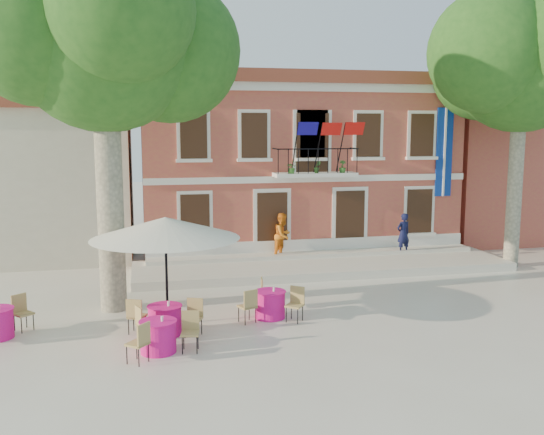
{
  "coord_description": "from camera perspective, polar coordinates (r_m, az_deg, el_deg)",
  "views": [
    {
      "loc": [
        -4.56,
        -16.88,
        5.24
      ],
      "look_at": [
        -0.14,
        3.5,
        2.19
      ],
      "focal_mm": 40.0,
      "sensor_mm": 36.0,
      "label": 1
    }
  ],
  "objects": [
    {
      "name": "ground",
      "position": [
        18.25,
        2.8,
        -8.36
      ],
      "size": [
        90.0,
        90.0,
        0.0
      ],
      "primitive_type": "plane",
      "color": "beige",
      "rests_on": "ground"
    },
    {
      "name": "terrace",
      "position": [
        22.84,
        4.8,
        -4.58
      ],
      "size": [
        14.0,
        3.4,
        0.3
      ],
      "primitive_type": "cube",
      "color": "silver",
      "rests_on": "ground"
    },
    {
      "name": "pedestrian_navy",
      "position": [
        24.66,
        12.25,
        -1.49
      ],
      "size": [
        0.67,
        0.53,
        1.63
      ],
      "primitive_type": "imported",
      "rotation": [
        0.0,
        0.0,
        3.4
      ],
      "color": "#101336",
      "rests_on": "terrace"
    },
    {
      "name": "neighbor_east",
      "position": [
        33.55,
        21.45,
        4.29
      ],
      "size": [
        9.4,
        9.4,
        6.4
      ],
      "color": "#B54241",
      "rests_on": "ground"
    },
    {
      "name": "cafe_table_3",
      "position": [
        15.97,
        -10.05,
        -9.37
      ],
      "size": [
        1.94,
        1.09,
        0.95
      ],
      "color": "#EB167C",
      "rests_on": "ground"
    },
    {
      "name": "pedestrian_orange",
      "position": [
        23.44,
        1.03,
        -1.68
      ],
      "size": [
        1.06,
        1.06,
        1.74
      ],
      "primitive_type": "imported",
      "rotation": [
        0.0,
        0.0,
        0.76
      ],
      "color": "orange",
      "rests_on": "terrace"
    },
    {
      "name": "patio_umbrella",
      "position": [
        16.24,
        -10.01,
        -1.0
      ],
      "size": [
        3.95,
        3.95,
        2.94
      ],
      "color": "black",
      "rests_on": "ground"
    },
    {
      "name": "main_building",
      "position": [
        27.7,
        1.5,
        5.3
      ],
      "size": [
        13.5,
        9.59,
        7.5
      ],
      "color": "#B54241",
      "rests_on": "ground"
    },
    {
      "name": "cafe_table_1",
      "position": [
        17.07,
        -0.19,
        -8.04
      ],
      "size": [
        1.85,
        1.74,
        0.95
      ],
      "color": "#EB167C",
      "rests_on": "ground"
    },
    {
      "name": "plane_tree_east",
      "position": [
        24.72,
        22.47,
        13.4
      ],
      "size": [
        5.29,
        5.29,
        10.4
      ],
      "color": "#A59E84",
      "rests_on": "ground"
    },
    {
      "name": "plane_tree_west",
      "position": [
        17.97,
        -15.56,
        15.86
      ],
      "size": [
        5.32,
        5.32,
        10.46
      ],
      "color": "#A59E84",
      "rests_on": "ground"
    },
    {
      "name": "neighbor_west",
      "position": [
        28.39,
        -22.26,
        3.62
      ],
      "size": [
        9.4,
        9.4,
        6.4
      ],
      "color": "beige",
      "rests_on": "ground"
    },
    {
      "name": "cafe_table_0",
      "position": [
        14.8,
        -10.67,
        -10.79
      ],
      "size": [
        1.75,
        1.85,
        0.95
      ],
      "color": "#EB167C",
      "rests_on": "ground"
    }
  ]
}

